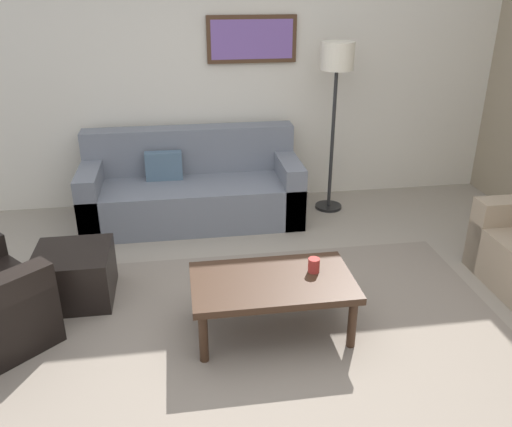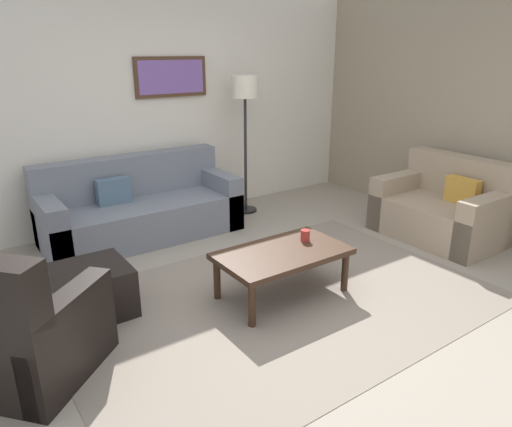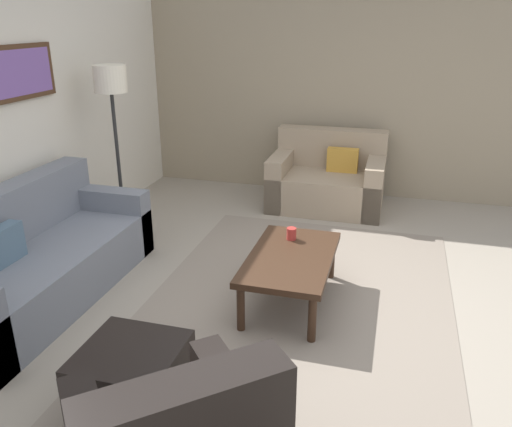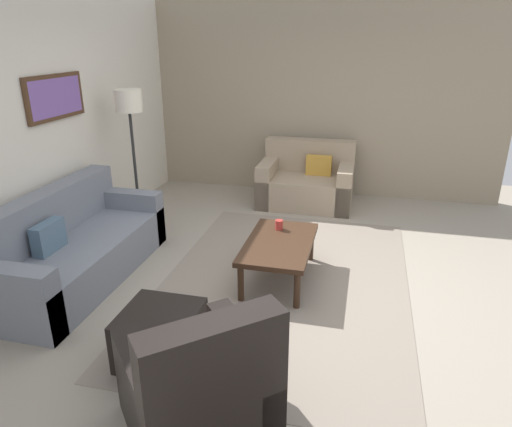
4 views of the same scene
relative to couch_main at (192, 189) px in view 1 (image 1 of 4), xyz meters
The scene contains 9 objects.
ground_plane 2.16m from the couch_main, 79.78° to the right, with size 8.00×8.00×0.00m, color gray.
rear_partition 1.26m from the couch_main, 52.21° to the left, with size 6.00×0.12×2.80m, color silver.
area_rug 2.16m from the couch_main, 79.78° to the right, with size 3.50×2.38×0.01m, color gray.
couch_main is the anchor object (origin of this frame).
ottoman 1.70m from the couch_main, 124.06° to the right, with size 0.56×0.56×0.40m, color black.
coffee_table 2.08m from the couch_main, 77.14° to the right, with size 1.10×0.64×0.41m.
cup 2.12m from the couch_main, 68.83° to the right, with size 0.08×0.08×0.10m, color #B2332D.
lamp_standing 1.82m from the couch_main, ahead, with size 0.32×0.32×1.71m.
framed_artwork 1.61m from the couch_main, 30.69° to the left, with size 0.90×0.04×0.46m.
Camera 1 is at (-0.49, -2.95, 2.28)m, focal length 37.25 mm.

